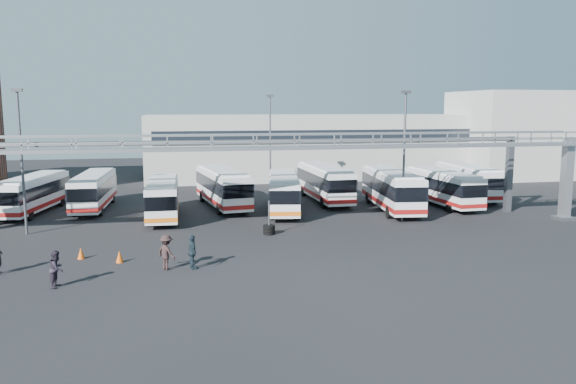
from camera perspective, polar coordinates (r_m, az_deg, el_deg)
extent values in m
plane|color=black|center=(35.51, -2.11, -5.96)|extent=(140.00, 140.00, 0.00)
cube|color=#93969B|center=(49.83, 26.45, 1.20)|extent=(0.70, 0.70, 6.60)
cube|color=#4C4F54|center=(50.28, 26.21, -2.39)|extent=(1.40, 1.40, 0.25)
cube|color=#93969B|center=(39.42, -3.36, 4.47)|extent=(50.00, 1.80, 0.22)
cube|color=#93969B|center=(38.52, -3.19, 5.79)|extent=(50.00, 0.10, 0.10)
cube|color=#93969B|center=(40.20, -3.55, 5.90)|extent=(50.00, 0.10, 0.10)
cube|color=#4C4F54|center=(43.36, -4.13, 5.09)|extent=(45.00, 0.50, 0.35)
cube|color=#9E9E99|center=(74.20, 2.20, 4.75)|extent=(42.00, 14.00, 8.00)
cube|color=#B2B2AD|center=(79.11, 22.01, 5.46)|extent=(14.00, 12.00, 11.00)
cylinder|color=#4C4F54|center=(43.36, -25.40, 2.57)|extent=(0.18, 0.18, 10.00)
cube|color=#4C4F54|center=(43.20, -25.84, 9.30)|extent=(0.70, 0.35, 0.22)
cylinder|color=#4C4F54|center=(44.72, 11.70, 3.37)|extent=(0.18, 0.18, 10.00)
cube|color=#4C4F54|center=(44.56, 11.90, 9.91)|extent=(0.70, 0.35, 0.22)
cylinder|color=#4C4F54|center=(56.87, -1.82, 4.61)|extent=(0.18, 0.18, 10.00)
cube|color=#4C4F54|center=(56.75, -1.84, 9.75)|extent=(0.70, 0.35, 0.22)
cube|color=silver|center=(52.42, -24.47, -0.09)|extent=(4.21, 10.68, 2.61)
cube|color=black|center=(52.38, -24.49, 0.25)|extent=(4.28, 10.75, 1.04)
cube|color=maroon|center=(52.56, -24.41, -1.08)|extent=(4.27, 10.74, 0.33)
cube|color=silver|center=(52.25, -24.57, 1.41)|extent=(3.79, 9.61, 0.15)
cylinder|color=black|center=(50.06, -27.00, -2.08)|extent=(0.45, 0.98, 0.95)
cylinder|color=black|center=(49.17, -24.77, -2.11)|extent=(0.45, 0.98, 0.95)
cylinder|color=black|center=(56.05, -24.06, -0.85)|extent=(0.45, 0.98, 0.95)
cylinder|color=black|center=(55.26, -22.03, -0.85)|extent=(0.45, 0.98, 0.95)
cube|color=silver|center=(52.36, -19.13, 0.21)|extent=(2.84, 10.56, 2.62)
cube|color=black|center=(52.31, -19.14, 0.54)|extent=(2.90, 10.62, 1.05)
cube|color=maroon|center=(52.49, -19.08, -0.79)|extent=(2.89, 10.61, 0.33)
cube|color=silver|center=(52.19, -19.20, 1.71)|extent=(2.55, 9.50, 0.15)
cylinder|color=black|center=(49.51, -20.94, -1.82)|extent=(0.33, 0.96, 0.95)
cylinder|color=black|center=(49.11, -18.50, -1.78)|extent=(0.33, 0.96, 0.95)
cylinder|color=black|center=(55.99, -19.55, -0.61)|extent=(0.33, 0.96, 0.95)
cylinder|color=black|center=(55.63, -17.39, -0.56)|extent=(0.33, 0.96, 0.95)
cube|color=silver|center=(46.73, -12.60, -0.51)|extent=(2.50, 10.34, 2.58)
cube|color=black|center=(46.68, -12.61, -0.14)|extent=(2.56, 10.40, 1.03)
cube|color=orange|center=(46.88, -12.56, -1.61)|extent=(2.55, 10.39, 0.33)
cube|color=silver|center=(46.54, -12.65, 1.15)|extent=(2.25, 9.30, 0.15)
cylinder|color=black|center=(43.75, -14.06, -2.82)|extent=(0.30, 0.94, 0.94)
cylinder|color=black|center=(43.67, -11.30, -2.75)|extent=(0.30, 0.94, 0.94)
cylinder|color=black|center=(50.23, -13.63, -1.36)|extent=(0.30, 0.94, 0.94)
cylinder|color=black|center=(50.16, -11.23, -1.30)|extent=(0.30, 0.94, 0.94)
cube|color=silver|center=(50.92, -6.67, 0.55)|extent=(4.18, 11.52, 2.82)
cube|color=black|center=(50.87, -6.67, 0.92)|extent=(4.25, 11.59, 1.13)
cube|color=maroon|center=(51.07, -6.65, -0.56)|extent=(4.24, 11.57, 0.36)
cube|color=silver|center=(50.74, -6.70, 2.22)|extent=(3.76, 10.37, 0.16)
cylinder|color=black|center=(47.40, -6.99, -1.71)|extent=(0.45, 1.06, 1.02)
cylinder|color=black|center=(47.97, -4.29, -1.55)|extent=(0.45, 1.06, 1.02)
cylinder|color=black|center=(54.36, -8.71, -0.43)|extent=(0.45, 1.06, 1.02)
cylinder|color=black|center=(54.85, -6.34, -0.30)|extent=(0.45, 1.06, 1.02)
cube|color=silver|center=(48.24, -0.46, 0.05)|extent=(4.26, 10.93, 2.67)
cube|color=black|center=(48.20, -0.46, 0.42)|extent=(4.33, 11.00, 1.07)
cube|color=orange|center=(48.39, -0.45, -1.06)|extent=(4.32, 10.99, 0.34)
cube|color=silver|center=(48.05, -0.46, 1.71)|extent=(3.84, 9.84, 0.16)
cylinder|color=black|center=(45.08, -1.77, -2.21)|extent=(0.46, 1.01, 0.97)
cylinder|color=black|center=(45.12, 1.01, -2.20)|extent=(0.46, 1.01, 0.97)
cylinder|color=black|center=(51.81, -1.73, -0.81)|extent=(0.46, 1.01, 0.97)
cylinder|color=black|center=(51.84, 0.69, -0.80)|extent=(0.46, 1.01, 0.97)
cube|color=silver|center=(53.79, 3.72, 1.02)|extent=(2.78, 11.32, 2.82)
cube|color=black|center=(53.74, 3.73, 1.37)|extent=(2.84, 11.38, 1.13)
cube|color=maroon|center=(53.93, 3.71, -0.04)|extent=(2.83, 11.37, 0.36)
cube|color=silver|center=(53.61, 3.74, 2.60)|extent=(2.50, 10.19, 0.16)
cylinder|color=black|center=(50.24, 3.60, -1.08)|extent=(0.33, 1.03, 1.02)
cylinder|color=black|center=(50.93, 6.10, -0.98)|extent=(0.33, 1.03, 1.02)
cylinder|color=black|center=(57.11, 1.57, 0.10)|extent=(0.33, 1.03, 1.02)
cylinder|color=black|center=(57.72, 3.81, 0.17)|extent=(0.33, 1.03, 1.02)
cube|color=silver|center=(49.86, 10.47, 0.34)|extent=(3.89, 11.70, 2.87)
cube|color=black|center=(49.82, 10.48, 0.73)|extent=(3.96, 11.77, 1.15)
cube|color=maroon|center=(50.01, 10.44, -0.81)|extent=(3.95, 11.75, 0.37)
cube|color=silver|center=(49.67, 10.51, 2.07)|extent=(3.50, 10.53, 0.17)
cylinder|color=black|center=(46.28, 10.22, -2.02)|extent=(0.43, 1.07, 1.04)
cylinder|color=black|center=(46.95, 13.01, -1.95)|extent=(0.43, 1.07, 1.04)
cylinder|color=black|center=(53.29, 8.15, -0.59)|extent=(0.43, 1.07, 1.04)
cylinder|color=black|center=(53.88, 10.60, -0.55)|extent=(0.43, 1.07, 1.04)
cube|color=silver|center=(53.31, 15.40, 0.52)|extent=(2.85, 10.61, 2.63)
cube|color=black|center=(53.27, 15.41, 0.85)|extent=(2.91, 10.67, 1.05)
cube|color=maroon|center=(53.45, 15.36, -0.46)|extent=(2.90, 10.66, 0.33)
cube|color=silver|center=(53.15, 15.46, 2.01)|extent=(2.57, 9.54, 0.15)
cylinder|color=black|center=(50.10, 16.16, -1.47)|extent=(0.33, 0.97, 0.96)
cylinder|color=black|center=(51.20, 18.24, -1.35)|extent=(0.33, 0.97, 0.96)
cylinder|color=black|center=(55.92, 12.70, -0.33)|extent=(0.33, 0.97, 0.96)
cylinder|color=black|center=(56.92, 14.63, -0.24)|extent=(0.33, 0.97, 0.96)
cube|color=silver|center=(58.48, 17.81, 1.14)|extent=(3.17, 10.88, 2.69)
cube|color=black|center=(58.44, 17.82, 1.45)|extent=(3.24, 10.95, 1.07)
cube|color=maroon|center=(58.60, 17.76, 0.22)|extent=(3.23, 10.94, 0.34)
cube|color=silver|center=(58.32, 17.87, 2.53)|extent=(2.86, 9.80, 0.16)
cylinder|color=black|center=(55.11, 18.23, -0.67)|extent=(0.36, 0.99, 0.98)
cylinder|color=black|center=(56.10, 20.26, -0.61)|extent=(0.36, 0.99, 0.98)
cylinder|color=black|center=(61.30, 15.45, 0.35)|extent=(0.36, 0.99, 0.98)
cylinder|color=black|center=(62.19, 17.32, 0.38)|extent=(0.36, 0.99, 0.98)
imported|color=#28202D|center=(30.54, -22.43, -7.22)|extent=(0.89, 1.04, 1.87)
imported|color=#2D1E1E|center=(31.89, -12.25, -6.02)|extent=(1.38, 1.44, 1.96)
imported|color=#1C2A33|center=(31.74, -9.69, -6.02)|extent=(0.73, 1.22, 1.95)
cone|color=#D34C0B|center=(35.70, -20.29, -5.86)|extent=(0.44, 0.44, 0.68)
cone|color=#D34C0B|center=(34.17, -16.75, -6.30)|extent=(0.51, 0.51, 0.70)
cylinder|color=black|center=(39.94, -1.94, -4.15)|extent=(0.85, 0.85, 0.20)
cylinder|color=black|center=(39.89, -1.94, -3.84)|extent=(0.85, 0.85, 0.20)
cylinder|color=black|center=(39.84, -1.94, -3.53)|extent=(0.85, 0.85, 0.20)
cylinder|color=#4C4F54|center=(39.71, -1.95, -2.62)|extent=(0.12, 0.12, 2.41)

